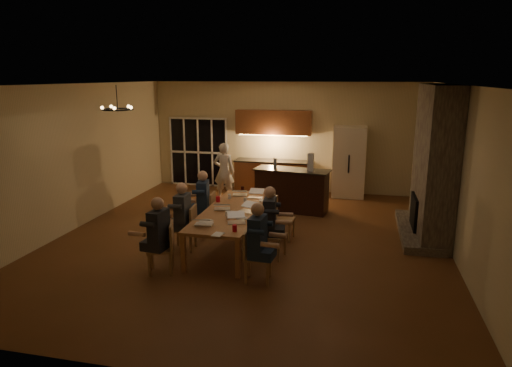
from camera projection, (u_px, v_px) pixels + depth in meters
The scene contains 43 objects.
floor at pixel (249, 240), 9.55m from camera, with size 9.00×9.00×0.00m, color brown.
back_wall at pixel (285, 137), 13.47m from camera, with size 8.00×0.04×3.20m, color beige.
left_wall at pixel (72, 158), 10.06m from camera, with size 0.04×9.00×3.20m, color beige.
right_wall at pixel (462, 175), 8.31m from camera, with size 0.04×9.00×3.20m, color beige.
ceiling at pixel (248, 83), 8.81m from camera, with size 8.00×9.00×0.04m, color white.
french_doors at pixel (199, 152), 14.14m from camera, with size 1.86×0.08×2.10m, color black.
fireplace at pixel (434, 162), 9.52m from camera, with size 0.58×2.50×3.20m, color #6A6353.
kitchenette at pixel (273, 152), 13.33m from camera, with size 2.24×0.68×2.40m, color brown, non-canonical shape.
refrigerator at pixel (349, 162), 12.85m from camera, with size 0.90×0.68×2.00m, color beige.
dining_table at pixel (234, 227), 9.23m from camera, with size 1.10×3.10×0.75m, color #BF7D4C.
bar_island at pixel (292, 190), 11.55m from camera, with size 1.89×0.68×1.08m, color black.
chair_left_near at pixel (161, 248), 7.93m from camera, with size 0.44×0.44×0.89m, color #A58352, non-canonical shape.
chair_left_mid at pixel (184, 228), 8.97m from camera, with size 0.44×0.44×0.89m, color #A58352, non-canonical shape.
chair_left_far at pixel (204, 212), 9.99m from camera, with size 0.44×0.44×0.89m, color #A58352, non-canonical shape.
chair_right_near at pixel (258, 256), 7.58m from camera, with size 0.44×0.44×0.89m, color #A58352, non-canonical shape.
chair_right_mid at pixel (273, 235), 8.59m from camera, with size 0.44×0.44×0.89m, color #A58352, non-canonical shape.
chair_right_far at pixel (283, 219), 9.55m from camera, with size 0.44×0.44×0.89m, color #A58352, non-canonical shape.
person_left_near at pixel (159, 236), 7.80m from camera, with size 0.60×0.60×1.38m, color #272A32, non-canonical shape.
person_right_near at pixel (258, 243), 7.47m from camera, with size 0.60×0.60×1.38m, color #1C2947, non-canonical shape.
person_left_mid at pixel (183, 217), 8.84m from camera, with size 0.60×0.60×1.38m, color #383E43, non-canonical shape.
person_right_mid at pixel (270, 222), 8.53m from camera, with size 0.60×0.60×1.38m, color #272A32, non-canonical shape.
person_left_far at pixel (203, 202), 9.92m from camera, with size 0.60×0.60×1.38m, color #1C2947, non-canonical shape.
standing_person at pixel (224, 172), 12.53m from camera, with size 0.58×0.38×1.60m, color silver.
chandelier at pixel (118, 109), 8.55m from camera, with size 0.58×0.58×0.03m, color black.
laptop_a at pixel (204, 219), 8.19m from camera, with size 0.32×0.28×0.23m, color silver, non-canonical shape.
laptop_b at pixel (236, 217), 8.29m from camera, with size 0.32×0.28×0.23m, color silver, non-canonical shape.
laptop_c at pixel (222, 204), 9.14m from camera, with size 0.32×0.28×0.23m, color silver, non-canonical shape.
laptop_d at pixel (247, 206), 8.97m from camera, with size 0.32×0.28×0.23m, color silver, non-canonical shape.
laptop_e at pixel (240, 190), 10.23m from camera, with size 0.32×0.28×0.23m, color silver, non-canonical shape.
laptop_f at pixel (256, 193), 10.01m from camera, with size 0.32×0.28×0.23m, color silver, non-canonical shape.
mug_front at pixel (227, 214), 8.70m from camera, with size 0.09×0.09×0.10m, color white.
mug_mid at pixel (245, 200), 9.64m from camera, with size 0.07×0.07×0.10m, color white.
mug_back at pixel (230, 196), 9.94m from camera, with size 0.08×0.08×0.10m, color white.
redcup_near at pixel (235, 228), 7.83m from camera, with size 0.08×0.08×0.12m, color red.
redcup_mid at pixel (218, 199), 9.68m from camera, with size 0.09×0.09×0.12m, color red.
can_silver at pixel (228, 216), 8.51m from camera, with size 0.06×0.06×0.12m, color #B2B2B7.
can_cola at pixel (242, 189), 10.56m from camera, with size 0.07×0.07×0.12m, color #3F0F0C.
plate_near at pixel (242, 218), 8.55m from camera, with size 0.22×0.22×0.02m, color white.
plate_left at pixel (206, 221), 8.36m from camera, with size 0.27×0.27×0.02m, color white.
plate_far at pixel (264, 201), 9.76m from camera, with size 0.24×0.24×0.02m, color white.
notepad at pixel (218, 234), 7.69m from camera, with size 0.16×0.23×0.01m, color white.
bar_bottle at pixel (275, 163), 11.63m from camera, with size 0.08×0.08×0.24m, color #99999E.
bar_blender at pixel (311, 162), 11.17m from camera, with size 0.14×0.14×0.44m, color silver.
Camera 1 is at (2.17, -8.76, 3.37)m, focal length 32.00 mm.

